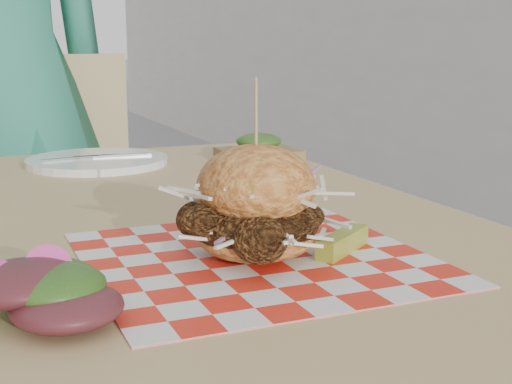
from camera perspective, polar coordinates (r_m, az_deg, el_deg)
patio_table at (r=1.03m, az=-8.08°, el=-5.80°), size 0.80×1.20×0.75m
patio_chair at (r=2.02m, az=-15.12°, el=-0.79°), size 0.46×0.46×0.95m
paper_liner at (r=0.78m, az=0.00°, el=-5.30°), size 0.36×0.36×0.00m
sandwich at (r=0.77m, az=0.00°, el=-1.38°), size 0.17×0.17×0.19m
pickle_spear at (r=0.81m, az=6.95°, el=-4.00°), size 0.09×0.07×0.02m
side_salad at (r=0.65m, az=-17.28°, el=-8.21°), size 0.14×0.13×0.05m
place_setting at (r=1.41m, az=-12.58°, el=2.43°), size 0.27×0.27×0.02m
kraft_tray at (r=1.42m, az=0.22°, el=3.39°), size 0.15×0.12×0.06m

